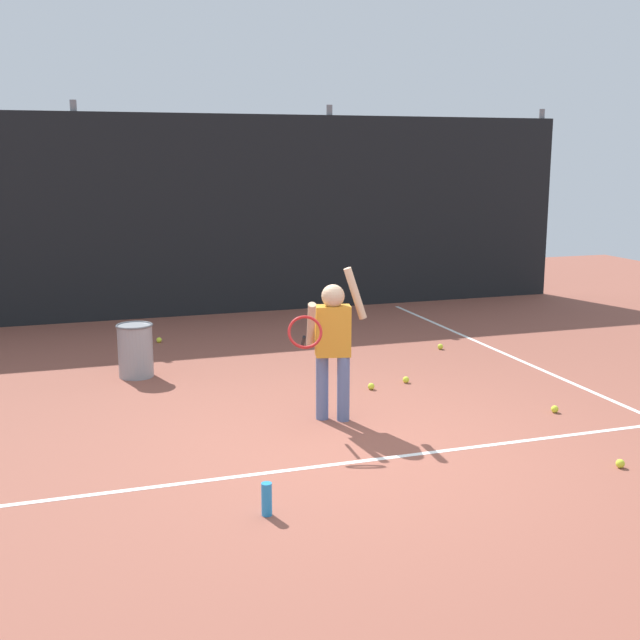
% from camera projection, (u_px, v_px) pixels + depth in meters
% --- Properties ---
extents(ground_plane, '(20.00, 20.00, 0.00)m').
position_uv_depth(ground_plane, '(353.00, 448.00, 6.44)').
color(ground_plane, brown).
extents(court_line_baseline, '(9.00, 0.05, 0.00)m').
position_uv_depth(court_line_baseline, '(367.00, 460.00, 6.17)').
color(court_line_baseline, white).
rests_on(court_line_baseline, ground).
extents(court_line_sideline, '(0.05, 9.00, 0.00)m').
position_uv_depth(court_line_sideline, '(574.00, 384.00, 8.23)').
color(court_line_sideline, white).
rests_on(court_line_sideline, ground).
extents(back_fence_windscreen, '(11.12, 0.08, 2.85)m').
position_uv_depth(back_fence_windscreen, '(211.00, 216.00, 11.57)').
color(back_fence_windscreen, black).
rests_on(back_fence_windscreen, ground).
extents(fence_post_1, '(0.09, 0.09, 3.00)m').
position_uv_depth(fence_post_1, '(80.00, 213.00, 11.05)').
color(fence_post_1, slate).
rests_on(fence_post_1, ground).
extents(fence_post_2, '(0.09, 0.09, 3.00)m').
position_uv_depth(fence_post_2, '(329.00, 208.00, 12.16)').
color(fence_post_2, slate).
rests_on(fence_post_2, ground).
extents(fence_post_3, '(0.09, 0.09, 3.00)m').
position_uv_depth(fence_post_3, '(537.00, 203.00, 13.27)').
color(fence_post_3, slate).
rests_on(fence_post_3, ground).
extents(tennis_player, '(0.81, 0.57, 1.35)m').
position_uv_depth(tennis_player, '(332.00, 340.00, 6.96)').
color(tennis_player, slate).
rests_on(tennis_player, ground).
extents(ball_hopper, '(0.38, 0.38, 0.56)m').
position_uv_depth(ball_hopper, '(135.00, 350.00, 8.45)').
color(ball_hopper, gray).
rests_on(ball_hopper, ground).
extents(water_bottle, '(0.07, 0.07, 0.22)m').
position_uv_depth(water_bottle, '(267.00, 499.00, 5.22)').
color(water_bottle, '#268CD8').
rests_on(water_bottle, ground).
extents(tennis_ball_0, '(0.07, 0.07, 0.07)m').
position_uv_depth(tennis_ball_0, '(620.00, 464.00, 6.02)').
color(tennis_ball_0, '#CCE033').
rests_on(tennis_ball_0, ground).
extents(tennis_ball_1, '(0.07, 0.07, 0.07)m').
position_uv_depth(tennis_ball_1, '(406.00, 380.00, 8.26)').
color(tennis_ball_1, '#CCE033').
rests_on(tennis_ball_1, ground).
extents(tennis_ball_2, '(0.07, 0.07, 0.07)m').
position_uv_depth(tennis_ball_2, '(440.00, 347.00, 9.68)').
color(tennis_ball_2, '#CCE033').
rests_on(tennis_ball_2, ground).
extents(tennis_ball_3, '(0.07, 0.07, 0.07)m').
position_uv_depth(tennis_ball_3, '(555.00, 409.00, 7.31)').
color(tennis_ball_3, '#CCE033').
rests_on(tennis_ball_3, ground).
extents(tennis_ball_4, '(0.07, 0.07, 0.07)m').
position_uv_depth(tennis_ball_4, '(159.00, 340.00, 10.03)').
color(tennis_ball_4, '#CCE033').
rests_on(tennis_ball_4, ground).
extents(tennis_ball_5, '(0.07, 0.07, 0.07)m').
position_uv_depth(tennis_ball_5, '(371.00, 386.00, 8.03)').
color(tennis_ball_5, '#CCE033').
rests_on(tennis_ball_5, ground).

